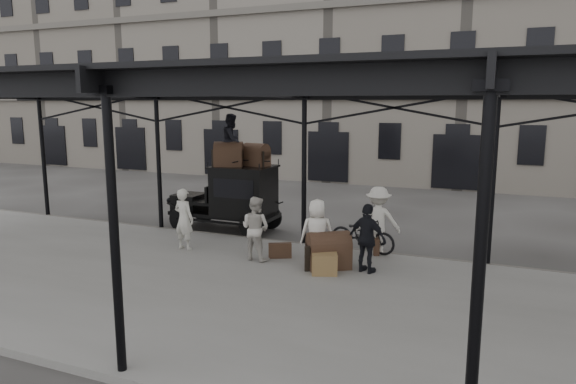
% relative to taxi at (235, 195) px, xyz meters
% --- Properties ---
extents(ground, '(120.00, 120.00, 0.00)m').
position_rel_taxi_xyz_m(ground, '(2.77, -3.00, -1.20)').
color(ground, '#383533').
rests_on(ground, ground).
extents(platform, '(28.00, 8.00, 0.15)m').
position_rel_taxi_xyz_m(platform, '(2.77, -5.00, -1.13)').
color(platform, slate).
rests_on(platform, ground).
extents(canopy, '(22.50, 9.00, 4.74)m').
position_rel_taxi_xyz_m(canopy, '(2.77, -4.72, 3.39)').
color(canopy, black).
rests_on(canopy, ground).
extents(building_frontage, '(64.00, 8.00, 14.00)m').
position_rel_taxi_xyz_m(building_frontage, '(2.77, 15.00, 5.80)').
color(building_frontage, slate).
rests_on(building_frontage, ground).
extents(taxi, '(3.65, 1.55, 2.18)m').
position_rel_taxi_xyz_m(taxi, '(0.00, 0.00, 0.00)').
color(taxi, black).
rests_on(taxi, ground).
extents(porter_left, '(0.68, 0.50, 1.71)m').
position_rel_taxi_xyz_m(porter_left, '(-0.08, -2.85, -0.20)').
color(porter_left, beige).
rests_on(porter_left, platform).
extents(porter_midleft, '(0.90, 0.75, 1.66)m').
position_rel_taxi_xyz_m(porter_midleft, '(2.17, -2.95, -0.22)').
color(porter_midleft, beige).
rests_on(porter_midleft, platform).
extents(porter_centre, '(0.98, 0.83, 1.70)m').
position_rel_taxi_xyz_m(porter_centre, '(3.83, -2.87, -0.20)').
color(porter_centre, silver).
rests_on(porter_centre, platform).
extents(porter_official, '(1.06, 0.69, 1.68)m').
position_rel_taxi_xyz_m(porter_official, '(5.10, -2.87, -0.21)').
color(porter_official, black).
rests_on(porter_official, platform).
extents(porter_right, '(1.29, 0.90, 1.83)m').
position_rel_taxi_xyz_m(porter_right, '(4.98, -1.20, -0.14)').
color(porter_right, silver).
rests_on(porter_right, platform).
extents(bicycle, '(1.94, 0.94, 0.98)m').
position_rel_taxi_xyz_m(bicycle, '(4.56, -1.20, -0.56)').
color(bicycle, black).
rests_on(bicycle, platform).
extents(porter_roof, '(0.72, 0.87, 1.66)m').
position_rel_taxi_xyz_m(porter_roof, '(-0.03, -0.10, 1.81)').
color(porter_roof, black).
rests_on(porter_roof, taxi).
extents(steamer_trunk_roof_near, '(1.03, 0.82, 0.66)m').
position_rel_taxi_xyz_m(steamer_trunk_roof_near, '(-0.08, -0.25, 1.30)').
color(steamer_trunk_roof_near, '#412B1E').
rests_on(steamer_trunk_roof_near, taxi).
extents(steamer_trunk_roof_far, '(0.93, 0.71, 0.61)m').
position_rel_taxi_xyz_m(steamer_trunk_roof_far, '(0.67, 0.20, 1.28)').
color(steamer_trunk_roof_far, '#412B1E').
rests_on(steamer_trunk_roof_far, taxi).
extents(steamer_trunk_platform, '(1.21, 1.10, 0.76)m').
position_rel_taxi_xyz_m(steamer_trunk_platform, '(4.14, -2.89, -0.67)').
color(steamer_trunk_platform, '#412B1E').
rests_on(steamer_trunk_platform, platform).
extents(wicker_hamper, '(0.72, 0.63, 0.50)m').
position_rel_taxi_xyz_m(wicker_hamper, '(4.20, -3.36, -0.80)').
color(wicker_hamper, '#88603E').
rests_on(wicker_hamper, platform).
extents(suitcase_upright, '(0.35, 0.61, 0.45)m').
position_rel_taxi_xyz_m(suitcase_upright, '(4.93, -1.20, -0.83)').
color(suitcase_upright, '#412B1E').
rests_on(suitcase_upright, platform).
extents(suitcase_flat, '(0.60, 0.41, 0.40)m').
position_rel_taxi_xyz_m(suitcase_flat, '(2.72, -2.61, -0.85)').
color(suitcase_flat, '#412B1E').
rests_on(suitcase_flat, platform).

